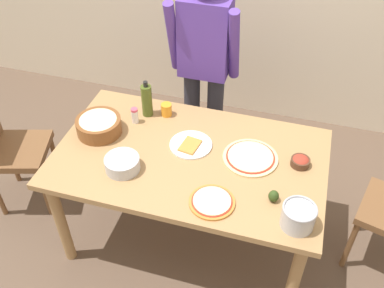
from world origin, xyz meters
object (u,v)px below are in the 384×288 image
(dining_table, at_px, (190,167))
(salt_shaker, at_px, (135,115))
(cup_orange, at_px, (166,110))
(chair_wooden_left, at_px, (6,143))
(olive_oil_bottle, at_px, (147,100))
(small_sauce_bowl, at_px, (300,161))
(pizza_cooked_on_tray, at_px, (212,202))
(avocado, at_px, (274,196))
(popcorn_bowl, at_px, (99,124))
(person_cook, at_px, (204,62))
(plate_with_slice, at_px, (191,145))
(pizza_raw_on_board, at_px, (250,157))
(mixing_bowl_steel, at_px, (122,164))
(steel_pot, at_px, (298,216))

(dining_table, distance_m, salt_shaker, 0.50)
(dining_table, relative_size, cup_orange, 18.82)
(chair_wooden_left, height_order, olive_oil_bottle, olive_oil_bottle)
(small_sauce_bowl, bearing_deg, chair_wooden_left, -176.46)
(pizza_cooked_on_tray, distance_m, avocado, 0.33)
(popcorn_bowl, bearing_deg, salt_shaker, 41.51)
(person_cook, relative_size, chair_wooden_left, 1.71)
(pizza_cooked_on_tray, height_order, plate_with_slice, plate_with_slice)
(pizza_cooked_on_tray, relative_size, popcorn_bowl, 0.88)
(small_sauce_bowl, height_order, salt_shaker, salt_shaker)
(pizza_raw_on_board, relative_size, cup_orange, 3.83)
(popcorn_bowl, bearing_deg, small_sauce_bowl, 2.53)
(plate_with_slice, height_order, salt_shaker, salt_shaker)
(mixing_bowl_steel, distance_m, cup_orange, 0.55)
(pizza_cooked_on_tray, distance_m, salt_shaker, 0.83)
(dining_table, xyz_separation_m, avocado, (0.53, -0.21, 0.13))
(pizza_raw_on_board, bearing_deg, steel_pot, -52.81)
(pizza_cooked_on_tray, distance_m, popcorn_bowl, 0.90)
(olive_oil_bottle, xyz_separation_m, salt_shaker, (-0.05, -0.10, -0.06))
(plate_with_slice, distance_m, salt_shaker, 0.43)
(person_cook, relative_size, olive_oil_bottle, 6.33)
(dining_table, height_order, pizza_cooked_on_tray, pizza_cooked_on_tray)
(dining_table, height_order, small_sauce_bowl, small_sauce_bowl)
(chair_wooden_left, distance_m, steel_pot, 2.03)
(person_cook, xyz_separation_m, pizza_cooked_on_tray, (0.34, -1.07, -0.17))
(chair_wooden_left, distance_m, pizza_raw_on_board, 1.69)
(steel_pot, bearing_deg, olive_oil_bottle, 148.38)
(avocado, bearing_deg, pizza_raw_on_board, 121.53)
(pizza_raw_on_board, bearing_deg, olive_oil_bottle, 162.55)
(person_cook, height_order, olive_oil_bottle, person_cook)
(dining_table, height_order, chair_wooden_left, chair_wooden_left)
(person_cook, relative_size, small_sauce_bowl, 14.73)
(plate_with_slice, relative_size, popcorn_bowl, 0.93)
(dining_table, bearing_deg, pizza_raw_on_board, 12.49)
(pizza_raw_on_board, distance_m, cup_orange, 0.66)
(steel_pot, distance_m, cup_orange, 1.14)
(chair_wooden_left, height_order, avocado, chair_wooden_left)
(cup_orange, relative_size, salt_shaker, 0.80)
(chair_wooden_left, relative_size, popcorn_bowl, 3.39)
(dining_table, height_order, pizza_raw_on_board, pizza_raw_on_board)
(pizza_cooked_on_tray, height_order, cup_orange, cup_orange)
(small_sauce_bowl, height_order, olive_oil_bottle, olive_oil_bottle)
(mixing_bowl_steel, relative_size, cup_orange, 2.35)
(dining_table, height_order, person_cook, person_cook)
(small_sauce_bowl, bearing_deg, mixing_bowl_steel, -161.89)
(plate_with_slice, bearing_deg, chair_wooden_left, -175.56)
(pizza_raw_on_board, relative_size, mixing_bowl_steel, 1.63)
(plate_with_slice, height_order, popcorn_bowl, popcorn_bowl)
(dining_table, bearing_deg, salt_shaker, 154.18)
(mixing_bowl_steel, bearing_deg, dining_table, 32.27)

